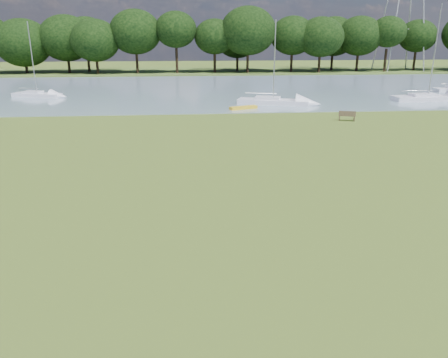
{
  "coord_description": "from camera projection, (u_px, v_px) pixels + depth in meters",
  "views": [
    {
      "loc": [
        -1.08,
        -20.28,
        7.42
      ],
      "look_at": [
        0.57,
        -2.0,
        1.3
      ],
      "focal_mm": 35.0,
      "sensor_mm": 36.0,
      "label": 1
    }
  ],
  "objects": [
    {
      "name": "ground",
      "position": [
        209.0,
        192.0,
        21.59
      ],
      "size": [
        220.0,
        220.0,
        0.0
      ],
      "primitive_type": "plane",
      "color": "brown"
    },
    {
      "name": "river",
      "position": [
        192.0,
        89.0,
        61.28
      ],
      "size": [
        220.0,
        40.0,
        0.1
      ],
      "primitive_type": "cube",
      "color": "gray",
      "rests_on": "ground"
    },
    {
      "name": "far_bank",
      "position": [
        189.0,
        72.0,
        89.63
      ],
      "size": [
        220.0,
        20.0,
        0.4
      ],
      "primitive_type": "cube",
      "color": "#4C6626",
      "rests_on": "ground"
    },
    {
      "name": "riverbank_bench",
      "position": [
        347.0,
        116.0,
        39.0
      ],
      "size": [
        1.54,
        0.88,
        0.91
      ],
      "rotation": [
        0.0,
        0.0,
        -0.31
      ],
      "color": "brown",
      "rests_on": "ground"
    },
    {
      "name": "kayak",
      "position": [
        243.0,
        108.0,
        44.95
      ],
      "size": [
        3.05,
        1.84,
        0.3
      ],
      "primitive_type": "cube",
      "rotation": [
        0.0,
        0.0,
        0.41
      ],
      "color": "gold",
      "rests_on": "river"
    },
    {
      "name": "tree_line",
      "position": [
        220.0,
        36.0,
        84.16
      ],
      "size": [
        153.65,
        9.73,
        11.78
      ],
      "color": "black",
      "rests_on": "far_bank"
    },
    {
      "name": "sailboat_1",
      "position": [
        36.0,
        93.0,
        53.53
      ],
      "size": [
        6.26,
        3.49,
        8.79
      ],
      "rotation": [
        0.0,
        0.0,
        -0.32
      ],
      "color": "silver",
      "rests_on": "river"
    },
    {
      "name": "sailboat_3",
      "position": [
        272.0,
        100.0,
        48.04
      ],
      "size": [
        8.02,
        4.53,
        8.8
      ],
      "rotation": [
        0.0,
        0.0,
        -0.33
      ],
      "color": "silver",
      "rests_on": "river"
    },
    {
      "name": "sailboat_5",
      "position": [
        427.0,
        96.0,
        50.63
      ],
      "size": [
        8.22,
        2.43,
        10.57
      ],
      "rotation": [
        0.0,
        0.0,
        0.02
      ],
      "color": "silver",
      "rests_on": "river"
    }
  ]
}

